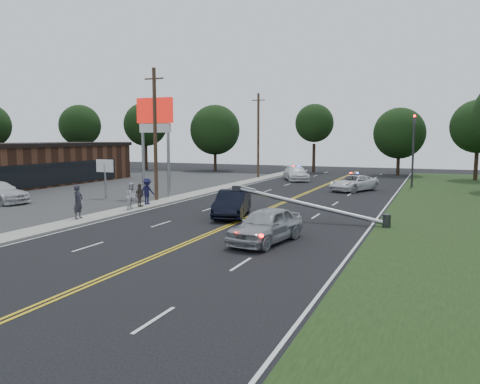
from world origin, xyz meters
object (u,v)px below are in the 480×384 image
at_px(utility_pole_far, 258,135).
at_px(fallen_streetlight, 316,206).
at_px(waiting_sedan, 266,225).
at_px(bystander_d, 140,195).
at_px(traffic_signal, 413,144).
at_px(small_sign, 105,169).
at_px(crashed_sedan, 232,204).
at_px(bystander_c, 147,191).
at_px(bystander_a, 78,202).
at_px(emergency_a, 354,183).
at_px(emergency_b, 296,173).
at_px(utility_pole_mid, 155,134).
at_px(pylon_sign, 155,123).
at_px(bystander_b, 132,196).

bearing_deg(utility_pole_far, fallen_streetlight, -62.76).
height_order(waiting_sedan, bystander_d, bystander_d).
bearing_deg(traffic_signal, waiting_sedan, -100.10).
distance_m(small_sign, fallen_streetlight, 18.68).
bearing_deg(crashed_sedan, traffic_signal, 52.83).
distance_m(small_sign, utility_pole_far, 22.68).
xyz_separation_m(fallen_streetlight, utility_pole_far, (-13.39, 26.00, 4.17)).
bearing_deg(bystander_c, bystander_a, -168.68).
height_order(emergency_a, emergency_b, emergency_b).
relative_size(utility_pole_mid, emergency_a, 1.93).
height_order(utility_pole_mid, emergency_a, utility_pole_mid).
relative_size(traffic_signal, utility_pole_far, 0.70).
bearing_deg(waiting_sedan, bystander_d, 159.96).
xyz_separation_m(pylon_sign, traffic_signal, (18.80, 16.00, -1.79)).
height_order(emergency_b, bystander_d, bystander_d).
relative_size(crashed_sedan, emergency_b, 0.88).
xyz_separation_m(pylon_sign, emergency_b, (6.29, 18.90, -5.18)).
distance_m(fallen_streetlight, bystander_a, 13.87).
bearing_deg(emergency_a, waiting_sedan, -64.63).
height_order(bystander_b, bystander_c, bystander_c).
distance_m(emergency_b, bystander_b, 25.83).
xyz_separation_m(pylon_sign, fallen_streetlight, (14.69, -6.00, -5.08)).
distance_m(utility_pole_far, bystander_d, 25.93).
bearing_deg(utility_pole_far, emergency_b, -12.39).
xyz_separation_m(pylon_sign, bystander_b, (2.41, -6.63, -4.99)).
xyz_separation_m(pylon_sign, emergency_a, (14.07, 10.86, -5.28)).
bearing_deg(bystander_b, bystander_d, 0.35).
relative_size(pylon_sign, fallen_streetlight, 0.85).
height_order(waiting_sedan, bystander_a, bystander_a).
relative_size(waiting_sedan, bystander_c, 2.56).
distance_m(utility_pole_far, emergency_b, 6.66).
relative_size(utility_pole_far, bystander_b, 5.67).
xyz_separation_m(utility_pole_far, bystander_b, (1.11, -26.63, -4.08)).
xyz_separation_m(small_sign, bystander_d, (5.78, -3.58, -1.41)).
xyz_separation_m(crashed_sedan, bystander_b, (-7.10, -0.40, 0.19)).
bearing_deg(waiting_sedan, emergency_b, 112.97).
xyz_separation_m(fallen_streetlight, bystander_b, (-12.28, -0.63, 0.08)).
height_order(utility_pole_mid, bystander_a, utility_pole_mid).
height_order(crashed_sedan, bystander_b, bystander_b).
distance_m(fallen_streetlight, emergency_a, 16.87).
distance_m(crashed_sedan, bystander_c, 7.65).
bearing_deg(bystander_c, utility_pole_mid, 33.08).
bearing_deg(utility_pole_mid, bystander_b, -76.50).
xyz_separation_m(small_sign, waiting_sedan, (17.30, -10.07, -1.52)).
bearing_deg(pylon_sign, utility_pole_far, 86.28).
bearing_deg(pylon_sign, fallen_streetlight, -22.22).
height_order(pylon_sign, crashed_sedan, pylon_sign).
bearing_deg(fallen_streetlight, emergency_a, 92.10).
height_order(traffic_signal, bystander_b, traffic_signal).
distance_m(small_sign, waiting_sedan, 20.08).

